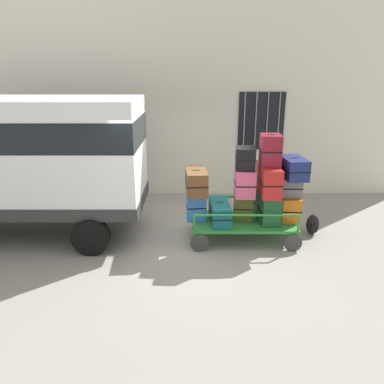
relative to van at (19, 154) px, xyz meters
The scene contains 18 objects.
ground_plane 3.69m from the van, ahead, with size 40.00×40.00×0.00m, color gray.
building_wall 4.40m from the van, 40.78° to the left, with size 12.00×0.38×5.00m.
van is the anchor object (origin of this frame).
luggage_cart 4.67m from the van, ahead, with size 2.12×1.25×0.40m.
cart_railing 4.58m from the van, ahead, with size 2.02×1.11×0.34m.
suitcase_left_bottom 3.66m from the van, ahead, with size 0.42×0.38×0.59m.
suitcase_left_middle 3.55m from the van, ahead, with size 0.46×0.81×0.47m.
suitcase_midleft_bottom 4.15m from the van, ahead, with size 0.42×0.94×0.40m.
suitcase_center_bottom 4.59m from the van, ahead, with size 0.41×0.29×0.54m.
suitcase_center_middle 4.50m from the van, ahead, with size 0.39×0.56×0.53m.
suitcase_center_top 4.46m from the van, ahead, with size 0.42×0.46×0.43m.
suitcase_midright_bottom 5.04m from the van, ahead, with size 0.45×0.86×0.58m.
suitcase_midright_middle 4.96m from the van, ahead, with size 0.38×0.94×0.57m.
suitcase_midright_top 4.94m from the van, ahead, with size 0.41×0.50×0.60m.
suitcase_right_bottom 5.52m from the van, ahead, with size 0.40×0.48×0.49m.
suitcase_right_middle 5.45m from the van, ahead, with size 0.41×0.29×0.40m.
suitcase_right_top 5.41m from the van, ahead, with size 0.48×0.76×0.40m.
backpack 6.14m from the van, ahead, with size 0.27×0.22×0.44m.
Camera 1 is at (0.16, -7.18, 3.34)m, focal length 35.09 mm.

